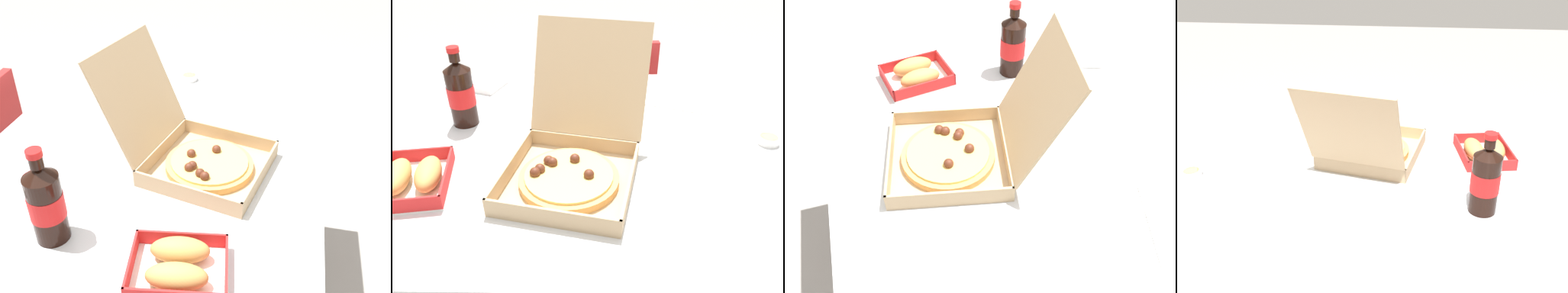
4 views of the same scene
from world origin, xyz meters
The scene contains 7 objects.
dining_table centered at (0.00, 0.00, 0.67)m, with size 1.28×0.92×0.75m.
pizza_box_open centered at (-0.04, -0.13, 0.80)m, with size 0.36×0.45×0.30m.
bread_side_box centered at (-0.39, -0.18, 0.78)m, with size 0.18×0.21×0.06m.
cola_bottle centered at (-0.35, 0.10, 0.85)m, with size 0.07×0.07×0.22m.
paper_menu centered at (0.29, 0.26, 0.75)m, with size 0.21×0.15×0.00m, color white.
napkin_pile centered at (-0.35, 0.35, 0.76)m, with size 0.11×0.11×0.02m, color white.
dipping_sauce_cup centered at (0.47, 0.01, 0.76)m, with size 0.06×0.06×0.02m.
Camera 4 is at (-0.16, 1.14, 1.47)m, focal length 43.40 mm.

